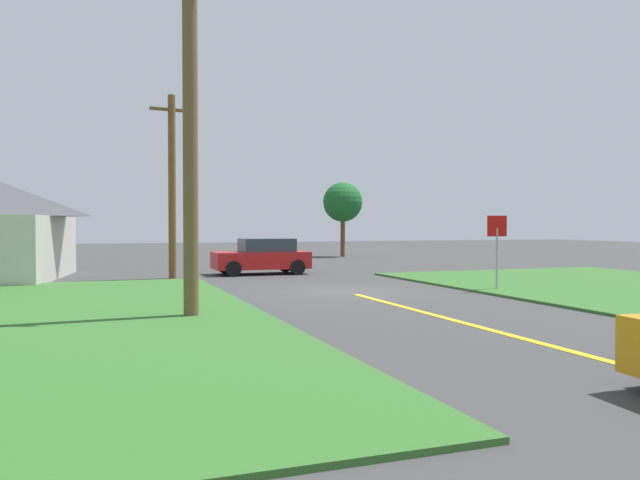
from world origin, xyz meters
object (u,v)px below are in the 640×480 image
(car_approaching_junction, at_px, (262,256))
(oak_tree_left, at_px, (343,202))
(utility_pole_mid, at_px, (172,184))
(stop_sign, at_px, (497,238))
(utility_pole_near, at_px, (190,119))

(car_approaching_junction, distance_m, oak_tree_left, 16.47)
(utility_pole_mid, distance_m, oak_tree_left, 19.53)
(stop_sign, bearing_deg, utility_pole_mid, -33.89)
(stop_sign, distance_m, car_approaching_junction, 11.25)
(car_approaching_junction, relative_size, oak_tree_left, 0.81)
(oak_tree_left, bearing_deg, utility_pole_near, -119.13)
(utility_pole_near, distance_m, utility_pole_mid, 11.52)
(utility_pole_near, height_order, oak_tree_left, utility_pole_near)
(car_approaching_junction, xyz_separation_m, utility_pole_near, (-4.99, -12.41, 3.94))
(utility_pole_mid, relative_size, oak_tree_left, 1.45)
(stop_sign, xyz_separation_m, oak_tree_left, (3.69, 22.95, 2.05))
(stop_sign, distance_m, utility_pole_near, 11.34)
(utility_pole_near, relative_size, oak_tree_left, 1.78)
(utility_pole_mid, bearing_deg, stop_sign, -42.01)
(utility_pole_mid, bearing_deg, oak_tree_left, 46.62)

